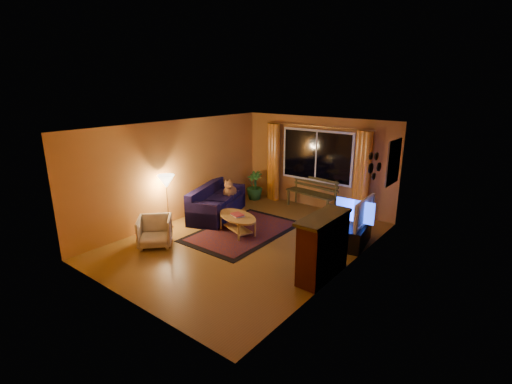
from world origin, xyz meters
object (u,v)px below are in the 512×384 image
Objects in this scene: bench at (311,201)px; floor_lamp at (168,202)px; sofa at (217,201)px; armchair at (155,230)px; tv_console at (357,235)px; coffee_table at (238,225)px.

bench is 3.89m from floor_lamp.
floor_lamp is at bearing -113.69° from bench.
armchair is at bearing -104.59° from sofa.
bench is 1.35× the size of tv_console.
bench is 1.17× the size of floor_lamp.
sofa reaches higher than bench.
floor_lamp is at bearing -154.98° from coffee_table.
floor_lamp is at bearing 78.48° from armchair.
armchair is at bearing -151.70° from tv_console.
armchair is 4.32m from tv_console.
tv_console is (3.62, 0.51, -0.17)m from sofa.
coffee_table is (1.18, -0.57, -0.18)m from sofa.
bench is 2.49m from tv_console.
floor_lamp is (-0.60, 0.85, 0.29)m from armchair.
armchair is at bearing -101.13° from bench.
coffee_table is at bearing -46.15° from sofa.
sofa is 1.66× the size of coffee_table.
coffee_table is (0.96, 1.58, -0.13)m from armchair.
bench is at bearing 80.02° from coffee_table.
armchair is 1.08m from floor_lamp.
coffee_table is 1.09× the size of tv_console.
sofa reaches higher than tv_console.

